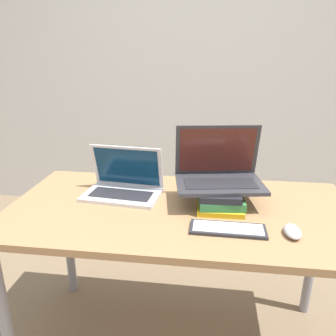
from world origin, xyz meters
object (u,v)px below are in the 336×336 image
at_px(wireless_keyboard, 228,229).
at_px(mouse, 293,231).
at_px(book_stack, 219,196).
at_px(laptop_on_books, 219,172).
at_px(laptop_left, 124,185).

bearing_deg(wireless_keyboard, mouse, -0.38).
distance_m(wireless_keyboard, mouse, 0.23).
height_order(wireless_keyboard, mouse, mouse).
height_order(book_stack, laptop_on_books, laptop_on_books).
distance_m(laptop_left, laptop_on_books, 0.45).
xyz_separation_m(laptop_left, book_stack, (0.45, -0.05, -0.01)).
relative_size(laptop_left, wireless_keyboard, 1.29).
xyz_separation_m(laptop_left, laptop_on_books, (0.44, -0.01, 0.09)).
bearing_deg(book_stack, laptop_on_books, 99.86).
height_order(laptop_left, mouse, laptop_left).
relative_size(book_stack, wireless_keyboard, 0.98).
distance_m(laptop_left, mouse, 0.77).
bearing_deg(laptop_left, mouse, -21.64).
bearing_deg(laptop_on_books, wireless_keyboard, -82.25).
bearing_deg(laptop_on_books, book_stack, -80.14).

